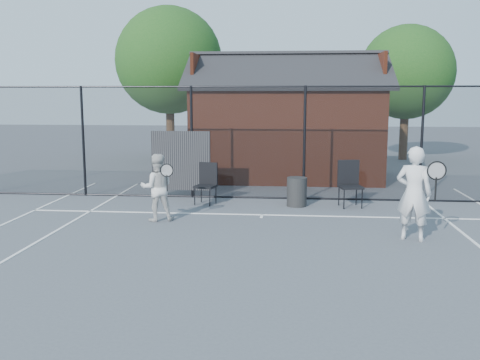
# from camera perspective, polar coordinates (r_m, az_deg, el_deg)

# --- Properties ---
(ground) EXTENTS (80.00, 80.00, 0.00)m
(ground) POSITION_cam_1_polar(r_m,az_deg,el_deg) (9.52, 1.40, -7.72)
(ground) COLOR #4B4E55
(ground) RESTS_ON ground
(court_lines) EXTENTS (11.02, 18.00, 0.01)m
(court_lines) POSITION_cam_1_polar(r_m,az_deg,el_deg) (8.26, 0.75, -10.30)
(court_lines) COLOR white
(court_lines) RESTS_ON ground
(fence) EXTENTS (22.04, 3.00, 3.00)m
(fence) POSITION_cam_1_polar(r_m,az_deg,el_deg) (14.18, 1.59, 3.77)
(fence) COLOR black
(fence) RESTS_ON ground
(clubhouse) EXTENTS (6.50, 4.36, 4.19)m
(clubhouse) POSITION_cam_1_polar(r_m,az_deg,el_deg) (18.13, 4.98, 5.38)
(clubhouse) COLOR maroon
(clubhouse) RESTS_ON ground
(tree_left) EXTENTS (4.48, 4.48, 6.44)m
(tree_left) POSITION_cam_1_polar(r_m,az_deg,el_deg) (23.22, -7.58, 12.50)
(tree_left) COLOR #332314
(tree_left) RESTS_ON ground
(tree_right) EXTENTS (3.97, 3.97, 5.70)m
(tree_right) POSITION_cam_1_polar(r_m,az_deg,el_deg) (24.12, 17.35, 10.89)
(tree_right) COLOR #332314
(tree_right) RESTS_ON ground
(player_front) EXTENTS (0.86, 0.69, 1.80)m
(player_front) POSITION_cam_1_polar(r_m,az_deg,el_deg) (10.64, 18.06, -1.37)
(player_front) COLOR silver
(player_front) RESTS_ON ground
(player_back) EXTENTS (0.87, 0.76, 1.48)m
(player_back) POSITION_cam_1_polar(r_m,az_deg,el_deg) (11.87, -8.85, -0.79)
(player_back) COLOR silver
(player_back) RESTS_ON ground
(chair_left) EXTENTS (0.60, 0.62, 1.03)m
(chair_left) POSITION_cam_1_polar(r_m,az_deg,el_deg) (13.55, -3.73, -0.47)
(chair_left) COLOR black
(chair_left) RESTS_ON ground
(chair_right) EXTENTS (0.64, 0.66, 1.13)m
(chair_right) POSITION_cam_1_polar(r_m,az_deg,el_deg) (13.46, 11.72, -0.50)
(chair_right) COLOR black
(chair_right) RESTS_ON ground
(waste_bin) EXTENTS (0.54, 0.54, 0.72)m
(waste_bin) POSITION_cam_1_polar(r_m,az_deg,el_deg) (13.41, 6.08, -1.26)
(waste_bin) COLOR black
(waste_bin) RESTS_ON ground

